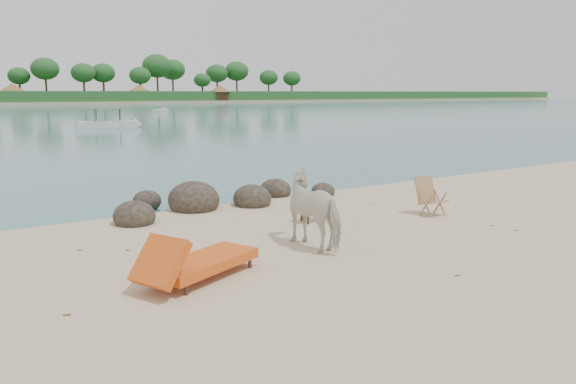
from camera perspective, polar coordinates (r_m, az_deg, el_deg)
name	(u,v)px	position (r m, az deg, el deg)	size (l,w,h in m)	color
boulders	(212,201)	(13.90, -7.74, -0.92)	(6.16, 2.70, 0.91)	black
cow	(317,210)	(10.23, 3.01, -1.81)	(0.75, 1.64, 1.39)	silver
side_table	(315,211)	(12.18, 2.80, -1.97)	(0.64, 0.41, 0.52)	#342315
lounge_chair	(204,257)	(8.65, -8.53, -6.58)	(2.25, 0.79, 0.68)	#DF581A
deck_chair	(433,198)	(13.20, 14.55, -0.58)	(0.55, 0.61, 0.87)	#9F7A4F
boat_mid	(107,111)	(48.61, -17.87, 7.84)	(5.31, 1.20, 2.60)	silver
boat_far	(161,110)	(82.85, -12.80, 8.11)	(4.97, 1.12, 0.58)	beige
dead_leaves	(344,264)	(9.38, 5.68, -7.31)	(8.78, 7.40, 0.00)	brown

